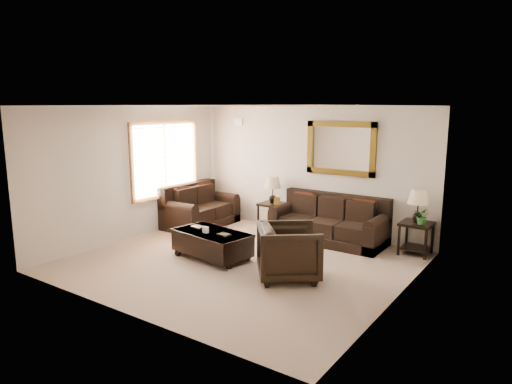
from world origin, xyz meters
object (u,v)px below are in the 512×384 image
Objects in this scene: sofa at (329,225)px; loveseat at (199,210)px; end_table_left at (273,195)px; end_table_right at (418,212)px; coffee_table at (212,242)px; armchair at (289,249)px.

loveseat is (-3.01, -0.57, 0.01)m from sofa.
end_table_left is 0.97× the size of end_table_right.
sofa is 1.35× the size of loveseat.
end_table_left reaches higher than sofa.
sofa is at bearing -5.50° from end_table_left.
loveseat is at bearing -171.43° from end_table_right.
loveseat is at bearing 145.81° from coffee_table.
sofa is 2.38× the size of armchair.
armchair is at bearing -80.45° from sofa.
end_table_left is (1.55, 0.71, 0.42)m from loveseat.
end_table_right is at bearing -81.43° from loveseat.
sofa is at bearing 67.95° from coffee_table.
loveseat is 2.36m from coffee_table.
coffee_table is (-2.95, -2.30, -0.49)m from end_table_right.
armchair is (0.38, -2.24, 0.14)m from sofa.
sofa is 2.28m from armchair.
end_table_right reaches higher than armchair.
coffee_table is at bearing -85.31° from end_table_left.
end_table_left is at bearing -65.29° from loveseat.
armchair is at bearing -52.42° from end_table_left.
armchair reaches higher than coffee_table.
end_table_right reaches higher than coffee_table.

